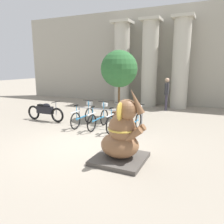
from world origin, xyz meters
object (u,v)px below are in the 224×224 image
at_px(person_pedestrian, 167,91).
at_px(elephant_statue, 122,137).
at_px(bicycle_1, 99,118).
at_px(potted_tree, 119,70).
at_px(bicycle_0, 83,116).
at_px(bicycle_3, 134,122).
at_px(motorcycle, 45,111).
at_px(bicycle_2, 116,120).

bearing_deg(person_pedestrian, elephant_statue, -87.97).
bearing_deg(elephant_statue, bicycle_1, 128.66).
relative_size(person_pedestrian, potted_tree, 0.57).
xyz_separation_m(bicycle_0, bicycle_3, (2.23, -0.01, 0.00)).
bearing_deg(elephant_statue, potted_tree, 113.71).
bearing_deg(bicycle_1, person_pedestrian, 69.66).
distance_m(elephant_statue, person_pedestrian, 7.23).
height_order(motorcycle, potted_tree, potted_tree).
distance_m(bicycle_1, person_pedestrian, 5.07).
relative_size(motorcycle, potted_tree, 0.64).
relative_size(bicycle_0, bicycle_3, 1.00).
height_order(elephant_statue, person_pedestrian, elephant_statue).
bearing_deg(elephant_statue, bicycle_0, 137.41).
xyz_separation_m(bicycle_2, motorcycle, (-3.48, -0.01, 0.04)).
bearing_deg(bicycle_2, bicycle_3, -2.79).
distance_m(motorcycle, potted_tree, 3.82).
distance_m(bicycle_1, potted_tree, 2.61).
height_order(bicycle_1, bicycle_3, same).
relative_size(bicycle_1, bicycle_2, 1.00).
height_order(bicycle_2, potted_tree, potted_tree).
xyz_separation_m(bicycle_2, person_pedestrian, (1.00, 4.66, 0.69)).
bearing_deg(potted_tree, elephant_statue, -66.29).
distance_m(bicycle_0, person_pedestrian, 5.35).
height_order(bicycle_1, bicycle_2, same).
xyz_separation_m(bicycle_0, elephant_statue, (2.74, -2.52, 0.25)).
relative_size(bicycle_2, person_pedestrian, 0.96).
height_order(bicycle_1, motorcycle, bicycle_1).
bearing_deg(person_pedestrian, motorcycle, -133.82).
xyz_separation_m(bicycle_1, person_pedestrian, (1.75, 4.71, 0.69)).
distance_m(elephant_statue, potted_tree, 5.01).
distance_m(bicycle_0, bicycle_2, 1.49).
relative_size(bicycle_1, person_pedestrian, 0.96).
relative_size(bicycle_0, bicycle_2, 1.00).
xyz_separation_m(elephant_statue, motorcycle, (-4.74, 2.54, -0.21)).
xyz_separation_m(bicycle_1, motorcycle, (-2.74, 0.03, 0.04)).
bearing_deg(motorcycle, bicycle_0, -0.34).
distance_m(bicycle_1, bicycle_3, 1.49).
height_order(bicycle_0, bicycle_1, same).
bearing_deg(bicycle_0, bicycle_1, -1.66).
height_order(bicycle_3, motorcycle, bicycle_3).
height_order(bicycle_1, person_pedestrian, person_pedestrian).
distance_m(bicycle_0, motorcycle, 2.00).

